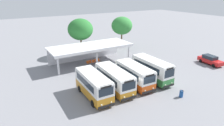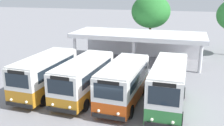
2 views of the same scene
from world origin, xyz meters
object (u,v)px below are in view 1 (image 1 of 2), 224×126
at_px(waiting_chair_second_from_end, 90,62).
at_px(litter_bin_apron, 181,94).
at_px(city_bus_nearest_orange, 93,85).
at_px(city_bus_second_in_row, 114,79).
at_px(parked_car_flank, 210,60).
at_px(waiting_chair_fifth_seat, 99,60).
at_px(waiting_chair_fourth_seat, 96,61).
at_px(waiting_chair_middle_seat, 93,62).
at_px(waiting_chair_end_by_column, 88,63).
at_px(city_bus_fourth_amber, 152,69).
at_px(city_bus_middle_cream, 134,74).

height_order(waiting_chair_second_from_end, litter_bin_apron, litter_bin_apron).
distance_m(city_bus_nearest_orange, city_bus_second_in_row, 3.25).
distance_m(parked_car_flank, waiting_chair_fifth_seat, 20.72).
height_order(city_bus_second_in_row, waiting_chair_fourth_seat, city_bus_second_in_row).
distance_m(waiting_chair_middle_seat, waiting_chair_fourth_seat, 0.58).
height_order(city_bus_second_in_row, waiting_chair_end_by_column, city_bus_second_in_row).
bearing_deg(city_bus_fourth_amber, litter_bin_apron, -91.44).
xyz_separation_m(city_bus_middle_cream, waiting_chair_middle_seat, (-1.21, 10.81, -1.17)).
xyz_separation_m(city_bus_nearest_orange, waiting_chair_middle_seat, (5.27, 10.88, -1.21)).
bearing_deg(waiting_chair_middle_seat, city_bus_nearest_orange, -115.83).
height_order(waiting_chair_end_by_column, waiting_chair_second_from_end, same).
bearing_deg(litter_bin_apron, waiting_chair_end_by_column, 107.99).
xyz_separation_m(city_bus_second_in_row, waiting_chair_end_by_column, (0.90, 10.60, -1.14)).
distance_m(waiting_chair_end_by_column, waiting_chair_second_from_end, 0.58).
xyz_separation_m(city_bus_second_in_row, waiting_chair_fifth_seat, (3.16, 10.67, -1.14)).
relative_size(city_bus_middle_cream, waiting_chair_fourth_seat, 8.09).
distance_m(city_bus_nearest_orange, waiting_chair_middle_seat, 12.15).
bearing_deg(waiting_chair_end_by_column, waiting_chair_middle_seat, -0.27).
relative_size(city_bus_middle_cream, litter_bin_apron, 7.74).
distance_m(city_bus_second_in_row, waiting_chair_second_from_end, 10.89).
xyz_separation_m(waiting_chair_second_from_end, litter_bin_apron, (4.86, -16.84, -0.07)).
bearing_deg(waiting_chair_end_by_column, waiting_chair_fourth_seat, 3.90).
relative_size(city_bus_middle_cream, waiting_chair_second_from_end, 8.09).
height_order(parked_car_flank, waiting_chair_fourth_seat, parked_car_flank).
bearing_deg(city_bus_second_in_row, waiting_chair_second_from_end, 82.21).
distance_m(city_bus_fourth_amber, waiting_chair_fourth_seat, 11.68).
xyz_separation_m(city_bus_fourth_amber, waiting_chair_fifth_seat, (-3.32, 10.89, -1.30)).
relative_size(city_bus_second_in_row, city_bus_fourth_amber, 1.04).
relative_size(city_bus_middle_cream, waiting_chair_fifth_seat, 8.09).
distance_m(waiting_chair_end_by_column, waiting_chair_fifth_seat, 2.26).
xyz_separation_m(parked_car_flank, waiting_chair_middle_seat, (-18.58, 11.09, -0.31)).
xyz_separation_m(city_bus_fourth_amber, waiting_chair_second_from_end, (-5.01, 10.94, -1.30)).
height_order(parked_car_flank, litter_bin_apron, parked_car_flank).
height_order(waiting_chair_middle_seat, waiting_chair_fourth_seat, same).
bearing_deg(waiting_chair_fifth_seat, waiting_chair_fourth_seat, 175.85).
height_order(waiting_chair_middle_seat, litter_bin_apron, litter_bin_apron).
relative_size(parked_car_flank, litter_bin_apron, 5.28).
relative_size(parked_car_flank, waiting_chair_end_by_column, 5.53).
xyz_separation_m(city_bus_middle_cream, city_bus_fourth_amber, (3.24, -0.00, 0.14)).
bearing_deg(waiting_chair_fourth_seat, city_bus_nearest_orange, -117.93).
bearing_deg(parked_car_flank, waiting_chair_fourth_seat, 148.11).
bearing_deg(city_bus_fourth_amber, city_bus_second_in_row, 178.07).
bearing_deg(waiting_chair_fifth_seat, city_bus_fourth_amber, -73.04).
xyz_separation_m(city_bus_fourth_amber, litter_bin_apron, (-0.15, -5.89, -1.37)).
bearing_deg(city_bus_middle_cream, waiting_chair_second_from_end, 99.20).
relative_size(city_bus_nearest_orange, parked_car_flank, 1.48).
xyz_separation_m(city_bus_fourth_amber, waiting_chair_end_by_column, (-5.57, 10.82, -1.30)).
xyz_separation_m(parked_car_flank, waiting_chair_end_by_column, (-19.71, 11.09, -0.31)).
bearing_deg(city_bus_nearest_orange, waiting_chair_second_from_end, 66.87).
bearing_deg(waiting_chair_middle_seat, waiting_chair_second_from_end, 166.85).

